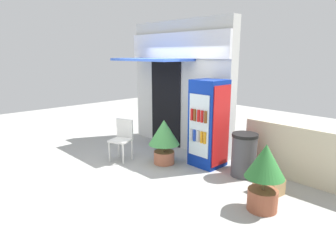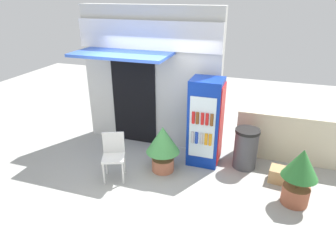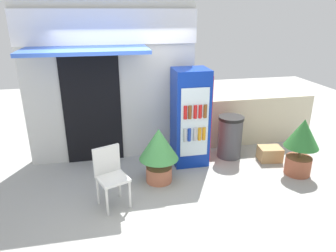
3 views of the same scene
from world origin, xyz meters
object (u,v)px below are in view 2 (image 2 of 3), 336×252
at_px(drink_cooler, 206,123).
at_px(trash_bin, 246,148).
at_px(potted_plant_curbside, 300,172).
at_px(plastic_chair, 114,152).
at_px(potted_plant_near_shop, 163,144).
at_px(cardboard_box, 281,175).

relative_size(drink_cooler, trash_bin, 2.14).
height_order(drink_cooler, potted_plant_curbside, drink_cooler).
bearing_deg(plastic_chair, potted_plant_curbside, 4.17).
xyz_separation_m(drink_cooler, trash_bin, (0.85, 0.06, -0.48)).
height_order(potted_plant_near_shop, trash_bin, potted_plant_near_shop).
height_order(plastic_chair, cardboard_box, plastic_chair).
xyz_separation_m(plastic_chair, potted_plant_curbside, (3.33, 0.24, 0.09)).
bearing_deg(cardboard_box, drink_cooler, 170.43).
distance_m(plastic_chair, potted_plant_near_shop, 0.97).
bearing_deg(potted_plant_curbside, drink_cooler, 154.12).
distance_m(drink_cooler, potted_plant_curbside, 2.01).
bearing_deg(potted_plant_near_shop, drink_cooler, 40.24).
xyz_separation_m(trash_bin, cardboard_box, (0.72, -0.33, -0.29)).
bearing_deg(drink_cooler, potted_plant_curbside, -25.88).
height_order(plastic_chair, potted_plant_near_shop, potted_plant_near_shop).
height_order(plastic_chair, trash_bin, plastic_chair).
height_order(drink_cooler, plastic_chair, drink_cooler).
height_order(potted_plant_curbside, trash_bin, potted_plant_curbside).
bearing_deg(cardboard_box, trash_bin, 155.63).
relative_size(potted_plant_near_shop, cardboard_box, 2.25).
distance_m(potted_plant_near_shop, trash_bin, 1.70).
xyz_separation_m(drink_cooler, plastic_chair, (-1.54, -1.11, -0.38)).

